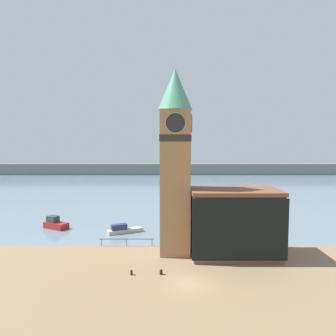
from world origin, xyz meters
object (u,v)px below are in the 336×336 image
Objects in this scene: clock_tower at (175,157)px; mooring_bollard_far at (161,272)px; boat_far at (56,224)px; pier_building at (235,222)px; boat_near at (124,230)px; mooring_bollard_near at (132,272)px.

mooring_bollard_far is (-1.77, -7.49, -13.12)m from clock_tower.
clock_tower is 5.25× the size of boat_far.
boat_near is (-16.74, 10.60, -4.03)m from pier_building.
pier_building is at bearing 34.03° from mooring_bollard_far.
mooring_bollard_near is (15.94, -20.39, -0.46)m from boat_far.
mooring_bollard_far is (3.48, 0.11, 0.00)m from mooring_bollard_near.
pier_building is 32.56m from boat_far.
boat_near is at bearing 147.64° from pier_building.
boat_near is 9.37× the size of mooring_bollard_far.
boat_near is 9.72× the size of mooring_bollard_near.
boat_far is 7.46× the size of mooring_bollard_far.
boat_near is at bearing 111.46° from mooring_bollard_far.
mooring_bollard_far is (6.81, -17.31, -0.23)m from boat_near.
pier_building is at bearing -56.71° from boat_near.
boat_near reaches higher than mooring_bollard_near.
pier_building reaches higher than boat_far.
clock_tower is at bearing 174.54° from pier_building.
clock_tower is 39.18× the size of mooring_bollard_far.
boat_near is 17.74m from mooring_bollard_near.
pier_building is 18.78× the size of mooring_bollard_far.
pier_building is 2.52× the size of boat_far.
pier_building reaches higher than mooring_bollard_far.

